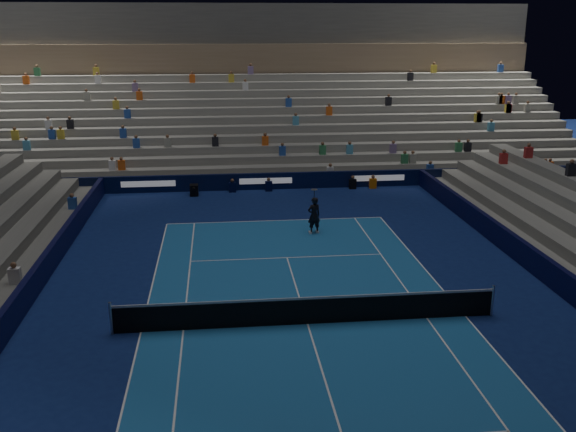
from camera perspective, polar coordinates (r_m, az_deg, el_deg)
The scene contains 8 objects.
ground at distance 21.78m, azimuth 1.74°, elevation -9.58°, with size 90.00×90.00×0.00m, color #0E1C54.
court_surface at distance 21.78m, azimuth 1.74°, elevation -9.57°, with size 10.97×23.77×0.01m, color #1C5A9C.
sponsor_barrier_far at distance 39.02m, azimuth -2.00°, elevation 3.12°, with size 44.00×0.25×1.00m, color black.
sponsor_barrier_west at distance 22.48m, azimuth -23.87°, elevation -8.82°, with size 0.25×37.00×1.00m, color #080A32.
grandstand_main at distance 47.73m, azimuth -2.90°, elevation 9.11°, with size 44.00×15.20×11.20m.
tennis_net at distance 21.56m, azimuth 1.76°, elevation -8.38°, with size 12.90×0.10×1.10m.
tennis_player at distance 30.61m, azimuth 2.32°, elevation 0.06°, with size 0.65×0.43×1.79m, color black.
broadcast_camera at distance 37.95m, azimuth -8.34°, elevation 2.30°, with size 0.49×0.95×0.65m.
Camera 1 is at (-2.78, -19.34, 9.62)m, focal length 40.03 mm.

